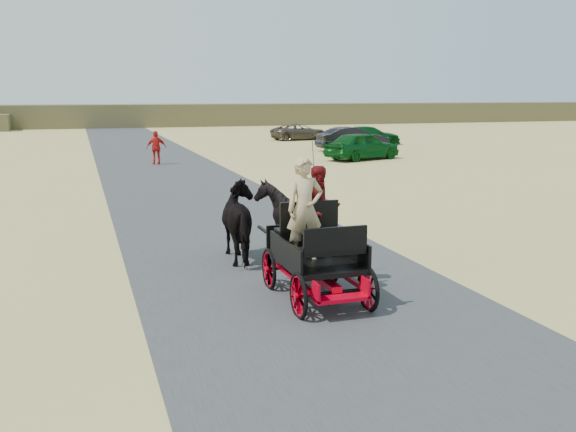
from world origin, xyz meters
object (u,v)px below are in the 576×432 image
object	(u,v)px
car_a	(362,146)
car_c	(369,136)
car_d	(300,132)
carriage	(316,279)
car_b	(353,139)
pedestrian	(156,148)
horse_left	(244,222)
horse_right	(292,219)

from	to	relation	value
car_a	car_c	distance (m)	10.38
car_c	car_d	xyz separation A→B (m)	(-3.06, 6.22, -0.03)
carriage	car_b	size ratio (longest dim) A/B	0.53
pedestrian	car_b	size ratio (longest dim) A/B	0.38
horse_left	horse_right	size ratio (longest dim) A/B	1.18
pedestrian	car_d	xyz separation A→B (m)	(12.75, 14.47, -0.24)
carriage	horse_right	distance (m)	3.09
carriage	car_d	size ratio (longest dim) A/B	0.54
car_a	horse_left	bearing A→B (deg)	129.59
pedestrian	car_b	distance (m)	13.43
horse_left	car_c	distance (m)	32.55
carriage	horse_left	bearing A→B (deg)	100.39
horse_right	car_b	distance (m)	27.03
car_b	car_c	size ratio (longest dim) A/B	1.01
horse_left	car_d	xyz separation A→B (m)	(13.20, 34.41, -0.23)
car_d	car_a	bearing A→B (deg)	166.48
horse_left	car_c	xyz separation A→B (m)	(16.26, 28.19, -0.20)
car_b	car_d	xyz separation A→B (m)	(-0.00, 10.24, -0.13)
horse_left	car_b	xyz separation A→B (m)	(13.20, 24.18, -0.10)
car_b	horse_right	bearing A→B (deg)	154.03
car_a	car_d	distance (m)	15.53
car_c	pedestrian	bearing A→B (deg)	120.01
car_a	car_c	xyz separation A→B (m)	(4.78, 9.21, -0.11)
horse_right	car_a	size ratio (longest dim) A/B	0.38
pedestrian	horse_right	bearing A→B (deg)	91.24
car_a	carriage	bearing A→B (deg)	134.32
carriage	car_c	distance (m)	34.93
horse_right	horse_left	bearing A→B (deg)	0.00
carriage	pedestrian	size ratio (longest dim) A/B	1.39
car_a	car_d	size ratio (longest dim) A/B	1.00
horse_right	carriage	bearing A→B (deg)	79.61
carriage	car_c	size ratio (longest dim) A/B	0.53
carriage	car_d	distance (m)	39.49
horse_right	car_c	size ratio (longest dim) A/B	0.38
horse_right	car_b	bearing A→B (deg)	-116.59
horse_right	car_b	world-z (taller)	horse_right
car_a	car_b	world-z (taller)	car_a
car_a	car_d	world-z (taller)	car_a
pedestrian	car_c	bearing A→B (deg)	-153.10
carriage	horse_left	size ratio (longest dim) A/B	1.20
car_b	car_d	world-z (taller)	car_b
horse_right	car_a	bearing A→B (deg)	-118.69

